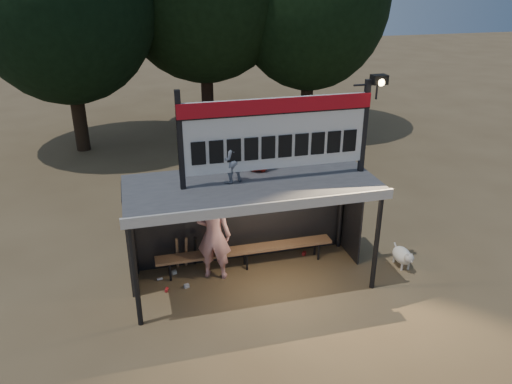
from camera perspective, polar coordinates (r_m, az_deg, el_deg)
ground at (r=10.99m, az=-0.49°, el=-10.03°), size 80.00×80.00×0.00m
player at (r=10.65m, az=-4.86°, el=-4.93°), size 0.87×0.73×2.03m
child_a at (r=9.70m, az=-3.01°, el=3.81°), size 0.57×0.50×0.97m
child_b at (r=10.25m, az=0.31°, el=5.29°), size 0.61×0.49×1.08m
dugout_shelter at (r=10.29m, az=-0.86°, el=-0.73°), size 5.10×2.08×2.32m
scoreboard_assembly at (r=9.68m, az=2.68°, el=6.99°), size 4.10×0.27×1.99m
bench at (r=11.21m, az=-1.19°, el=-6.67°), size 4.00×0.35×0.48m
dog at (r=11.78m, az=16.44°, el=-7.01°), size 0.36×0.81×0.49m
bats at (r=11.26m, az=-7.99°, el=-6.79°), size 0.47×0.32×0.84m
litter at (r=11.14m, az=-6.27°, el=-9.44°), size 3.51×0.78×0.08m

